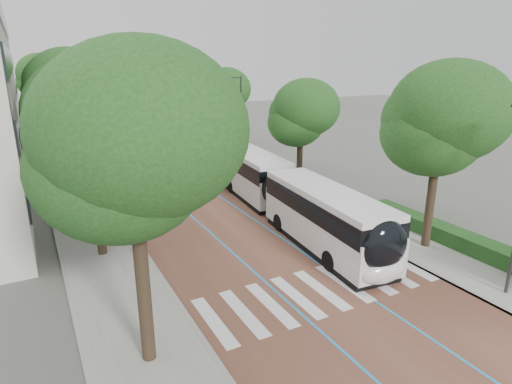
{
  "coord_description": "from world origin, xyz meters",
  "views": [
    {
      "loc": [
        -9.99,
        -12.06,
        9.48
      ],
      "look_at": [
        0.8,
        8.05,
        2.4
      ],
      "focal_mm": 30.0,
      "sensor_mm": 36.0,
      "label": 1
    }
  ],
  "objects": [
    {
      "name": "lane_line_left",
      "position": [
        -1.6,
        40.0,
        0.02
      ],
      "size": [
        0.12,
        126.0,
        0.01
      ],
      "primitive_type": "cube",
      "color": "#2786C7",
      "rests_on": "road"
    },
    {
      "name": "zebra_crossing",
      "position": [
        0.2,
        1.0,
        0.03
      ],
      "size": [
        10.55,
        3.6,
        0.01
      ],
      "color": "silver",
      "rests_on": "ground"
    },
    {
      "name": "trees_left",
      "position": [
        -7.5,
        25.73,
        6.83
      ],
      "size": [
        6.48,
        61.23,
        9.81
      ],
      "color": "black",
      "rests_on": "ground"
    },
    {
      "name": "road",
      "position": [
        0.0,
        40.0,
        0.01
      ],
      "size": [
        11.0,
        140.0,
        0.02
      ],
      "primitive_type": "cube",
      "color": "brown",
      "rests_on": "ground"
    },
    {
      "name": "bus_queued_0",
      "position": [
        2.53,
        24.78,
        1.62
      ],
      "size": [
        2.79,
        12.45,
        3.2
      ],
      "rotation": [
        0.0,
        0.0,
        -0.02
      ],
      "color": "silver",
      "rests_on": "ground"
    },
    {
      "name": "sidewalk_right",
      "position": [
        7.5,
        40.0,
        0.06
      ],
      "size": [
        4.0,
        140.0,
        0.12
      ],
      "primitive_type": "cube",
      "color": "gray",
      "rests_on": "ground"
    },
    {
      "name": "lamp_post_left",
      "position": [
        -6.1,
        8.0,
        4.12
      ],
      "size": [
        0.14,
        0.14,
        8.0
      ],
      "primitive_type": "cylinder",
      "color": "#313133",
      "rests_on": "sidewalk_left"
    },
    {
      "name": "trees_right",
      "position": [
        7.7,
        22.3,
        6.09
      ],
      "size": [
        5.8,
        47.8,
        8.98
      ],
      "color": "black",
      "rests_on": "ground"
    },
    {
      "name": "kerb_left",
      "position": [
        -5.6,
        40.0,
        0.06
      ],
      "size": [
        0.2,
        140.0,
        0.14
      ],
      "primitive_type": "cube",
      "color": "gray",
      "rests_on": "ground"
    },
    {
      "name": "kerb_right",
      "position": [
        5.6,
        40.0,
        0.06
      ],
      "size": [
        0.2,
        140.0,
        0.14
      ],
      "primitive_type": "cube",
      "color": "gray",
      "rests_on": "ground"
    },
    {
      "name": "sidewalk_left",
      "position": [
        -7.5,
        40.0,
        0.06
      ],
      "size": [
        4.0,
        140.0,
        0.12
      ],
      "primitive_type": "cube",
      "color": "gray",
      "rests_on": "ground"
    },
    {
      "name": "ground",
      "position": [
        0.0,
        0.0,
        0.0
      ],
      "size": [
        160.0,
        160.0,
        0.0
      ],
      "primitive_type": "plane",
      "color": "#51544C",
      "rests_on": "ground"
    },
    {
      "name": "streetlight_far",
      "position": [
        6.62,
        22.0,
        4.82
      ],
      "size": [
        1.82,
        0.2,
        8.0
      ],
      "color": "#313133",
      "rests_on": "sidewalk_right"
    },
    {
      "name": "lane_line_right",
      "position": [
        1.6,
        40.0,
        0.02
      ],
      "size": [
        0.12,
        126.0,
        0.01
      ],
      "primitive_type": "cube",
      "color": "#2786C7",
      "rests_on": "road"
    },
    {
      "name": "bus_queued_2",
      "position": [
        2.27,
        50.5,
        1.62
      ],
      "size": [
        3.29,
        12.53,
        3.2
      ],
      "rotation": [
        0.0,
        0.0,
        0.06
      ],
      "color": "silver",
      "rests_on": "ground"
    },
    {
      "name": "bus_queued_1",
      "position": [
        2.21,
        37.18,
        1.62
      ],
      "size": [
        3.22,
        12.52,
        3.2
      ],
      "rotation": [
        0.0,
        0.0,
        0.06
      ],
      "color": "silver",
      "rests_on": "ground"
    },
    {
      "name": "lead_bus",
      "position": [
        3.27,
        8.24,
        1.63
      ],
      "size": [
        4.09,
        18.54,
        3.2
      ],
      "rotation": [
        0.0,
        0.0,
        -0.09
      ],
      "color": "black",
      "rests_on": "ground"
    },
    {
      "name": "hedge",
      "position": [
        9.1,
        0.0,
        0.52
      ],
      "size": [
        1.2,
        14.0,
        0.8
      ],
      "primitive_type": "cube",
      "color": "#153C14",
      "rests_on": "sidewalk_right"
    }
  ]
}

